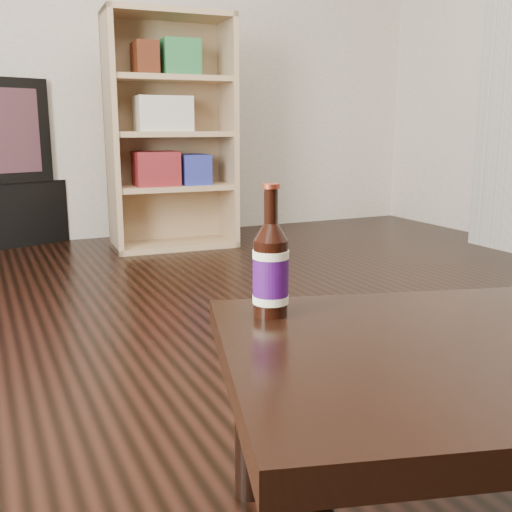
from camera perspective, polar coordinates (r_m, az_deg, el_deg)
name	(u,v)px	position (r m, az deg, el deg)	size (l,w,h in m)	color
floor	(323,456)	(1.47, 6.38, -18.39)	(5.00, 6.00, 0.01)	black
wall_back	(78,27)	(4.18, -16.64, 20.14)	(5.00, 0.02, 2.70)	white
bookshelf	(169,129)	(3.75, -8.31, 11.87)	(0.77, 0.38, 1.39)	tan
beer_bottle	(271,270)	(1.10, 1.41, -1.36)	(0.07, 0.07, 0.25)	black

